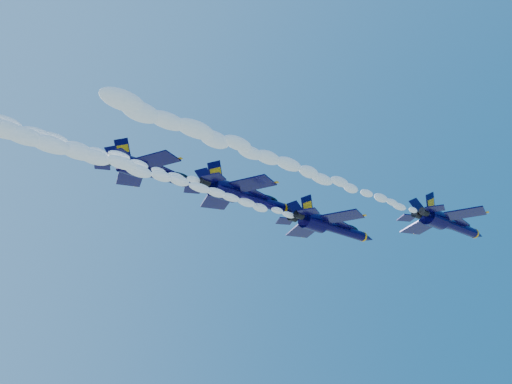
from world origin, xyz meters
TOP-DOWN VIEW (x-y plane):
  - jet_lead at (21.20, -14.14)m, footprint 17.42×14.29m
  - smoke_trail_jet_lead at (-10.93, -14.14)m, footprint 49.37×2.08m
  - jet_second at (9.69, -0.66)m, footprint 18.42×15.11m
  - smoke_trail_jet_second at (-22.87, -0.66)m, footprint 49.37×2.20m
  - jet_third at (-5.51, 2.00)m, footprint 18.40×15.09m
  - smoke_trail_jet_third at (-38.05, 2.00)m, footprint 49.37×2.20m
  - jet_fourth at (-15.59, 10.95)m, footprint 17.94×14.72m

SIDE VIEW (x-z plane):
  - smoke_trail_jet_lead at x=-10.93m, z-range 148.48..150.35m
  - jet_lead at x=21.20m, z-range 146.62..153.09m
  - smoke_trail_jet_second at x=-22.87m, z-range 148.98..150.96m
  - jet_second at x=9.69m, z-range 146.99..153.84m
  - smoke_trail_jet_third at x=-38.05m, z-range 150.93..152.91m
  - jet_third at x=-5.51m, z-range 148.95..155.79m
  - jet_fourth at x=-15.59m, z-range 152.99..159.66m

